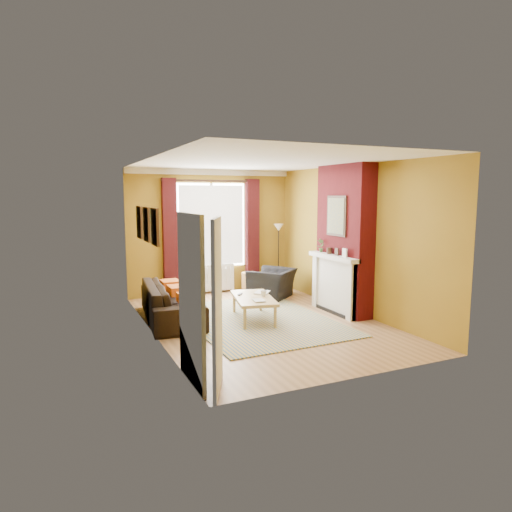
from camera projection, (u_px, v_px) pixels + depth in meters
name	position (u px, v px, depth m)	size (l,w,h in m)	color
ground	(262.00, 322.00, 8.10)	(5.50, 5.50, 0.00)	olive
room_walls	(286.00, 242.00, 8.43)	(3.82, 5.54, 2.83)	olive
striped_rug	(258.00, 320.00, 8.20)	(2.49, 3.41, 0.02)	#305785
sofa	(172.00, 302.00, 8.20)	(2.25, 0.88, 0.66)	black
armchair	(272.00, 284.00, 9.96)	(0.97, 0.85, 0.63)	black
coffee_table	(253.00, 299.00, 8.15)	(0.92, 1.41, 0.43)	tan
wicker_stool	(250.00, 282.00, 10.57)	(0.48, 0.48, 0.46)	#A47B47
floor_lamp	(279.00, 238.00, 10.73)	(0.29, 0.29, 1.56)	black
book_a	(253.00, 301.00, 7.77)	(0.19, 0.25, 0.02)	#999999
book_b	(256.00, 292.00, 8.47)	(0.24, 0.33, 0.03)	#999999
mug	(264.00, 293.00, 8.18)	(0.11, 0.11, 0.10)	#999999
tv_remote	(240.00, 294.00, 8.30)	(0.14, 0.17, 0.02)	#29292C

